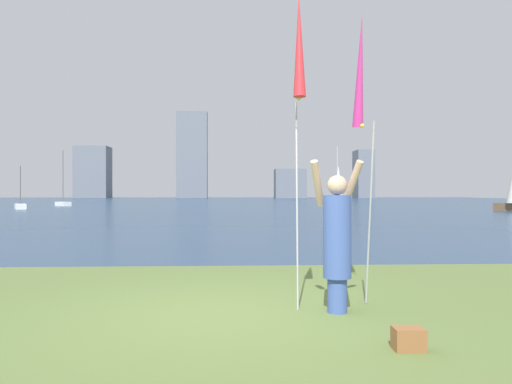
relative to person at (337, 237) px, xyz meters
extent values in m
cube|color=navy|center=(-1.50, 61.99, -1.02)|extent=(120.00, 115.96, 0.12)
cube|color=#2D381C|center=(-1.50, 4.01, -0.98)|extent=(120.00, 0.70, 0.02)
cylinder|color=#3F59A5|center=(0.00, -0.01, -0.74)|extent=(0.25, 0.25, 0.44)
cylinder|color=#3F59A5|center=(0.00, -0.01, 0.01)|extent=(0.36, 0.36, 1.06)
sphere|color=#D1A889|center=(0.00, -0.01, 0.67)|extent=(0.26, 0.26, 0.26)
cylinder|color=#D1A889|center=(-0.23, 0.14, 0.69)|extent=(0.26, 0.41, 0.61)
cylinder|color=#D1A889|center=(0.23, 0.14, 0.69)|extent=(0.26, 0.41, 0.61)
cylinder|color=#B2B2B7|center=(-0.49, 0.22, 0.41)|extent=(0.02, 0.20, 2.74)
cone|color=red|center=(-0.49, 0.01, 2.47)|extent=(0.16, 0.24, 1.37)
sphere|color=yellow|center=(-0.49, 0.05, 1.79)|extent=(0.06, 0.06, 0.06)
cylinder|color=#B2B2B7|center=(0.49, 0.22, 0.28)|extent=(0.02, 0.42, 2.45)
cone|color=#D83399|center=(0.49, 0.74, 2.31)|extent=(0.16, 0.41, 1.60)
sphere|color=yellow|center=(0.49, 0.61, 1.51)|extent=(0.06, 0.06, 0.06)
cube|color=brown|center=(0.38, -1.53, -0.85)|extent=(0.29, 0.21, 0.22)
cube|color=white|center=(-19.86, 37.47, -0.73)|extent=(1.62, 2.13, 0.46)
cylinder|color=#47474C|center=(-19.86, 37.47, 1.15)|extent=(0.06, 0.06, 3.30)
cube|color=white|center=(-19.40, 46.80, -0.75)|extent=(2.16, 2.30, 0.43)
cylinder|color=#47474C|center=(-19.40, 46.80, 2.19)|extent=(0.07, 0.07, 5.43)
cube|color=white|center=(9.14, 43.15, -0.62)|extent=(2.18, 1.73, 0.69)
cylinder|color=silver|center=(9.14, 43.15, 2.43)|extent=(0.06, 0.06, 5.40)
cone|color=white|center=(9.27, 43.23, 1.46)|extent=(1.44, 1.44, 3.46)
cube|color=slate|center=(-34.57, 111.76, 5.09)|extent=(7.61, 6.07, 12.10)
cube|color=slate|center=(-11.19, 111.07, 9.21)|extent=(7.20, 3.17, 20.34)
cube|color=slate|center=(11.62, 107.03, 2.36)|extent=(7.00, 6.01, 6.64)
cube|color=slate|center=(29.22, 108.59, 4.63)|extent=(3.91, 5.90, 11.18)
camera|label=1|loc=(-1.32, -6.25, 0.59)|focal=34.63mm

